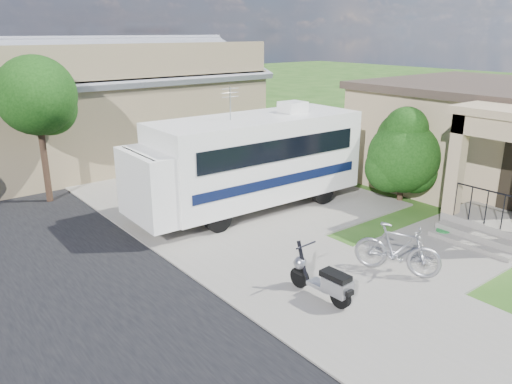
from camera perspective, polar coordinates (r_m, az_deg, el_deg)
ground at (r=11.86m, az=9.55°, el=-8.46°), size 120.00×120.00×0.00m
sidewalk_slab at (r=19.11m, az=-15.34°, el=1.51°), size 4.00×80.00×0.06m
driveway_slab at (r=15.81m, az=1.18°, el=-1.26°), size 7.00×6.00×0.05m
walk_slab at (r=13.58m, az=21.34°, el=-5.87°), size 4.00×3.00×0.05m
house at (r=19.20m, az=24.83°, el=5.95°), size 9.47×7.80×3.54m
warehouse at (r=22.68m, az=-17.49°, el=8.92°), size 12.50×8.40×5.04m
street_tree_a at (r=16.73m, az=-23.50°, el=9.71°), size 2.44×2.40×4.58m
motorhome at (r=14.85m, az=-0.77°, el=3.78°), size 7.28×2.51×3.71m
shrub at (r=16.38m, az=16.46°, el=4.25°), size 2.47×2.36×3.04m
scooter at (r=10.20m, az=7.77°, el=-10.00°), size 0.55×1.59×1.04m
bicycle at (r=11.52m, az=15.82°, el=-6.57°), size 1.29×1.96×1.15m
garden_hose at (r=14.20m, az=20.56°, el=-4.49°), size 0.36×0.36×0.16m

